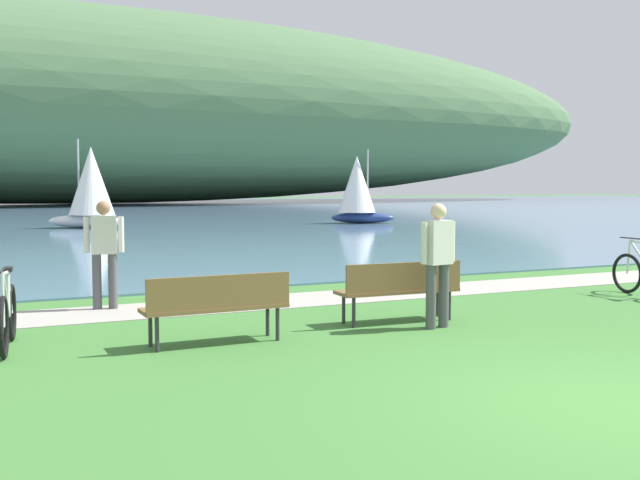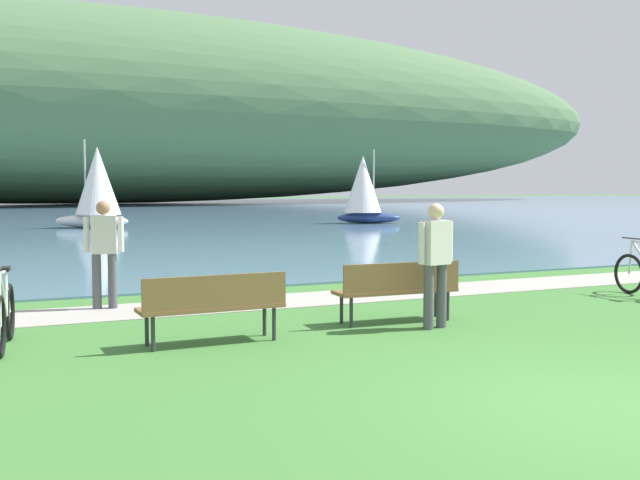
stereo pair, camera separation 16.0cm
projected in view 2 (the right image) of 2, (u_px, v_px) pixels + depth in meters
name	position (u px, v px, depth m)	size (l,w,h in m)	color
ground_plane	(619.00, 406.00, 6.73)	(200.00, 200.00, 0.00)	#3D7533
bay_water	(65.00, 213.00, 50.87)	(180.00, 80.00, 0.04)	#5B7F9E
distant_hillside	(89.00, 106.00, 72.36)	(119.43, 28.00, 18.62)	#4C7047
shoreline_path	(312.00, 299.00, 12.95)	(60.00, 1.50, 0.01)	#A39E93
park_bench_near_camera	(213.00, 303.00, 9.27)	(1.81, 0.51, 0.88)	brown
park_bench_further_along	(398.00, 287.00, 10.71)	(1.82, 0.55, 0.88)	brown
bicycle_leaning_near_bench	(5.00, 316.00, 9.06)	(0.28, 1.76, 1.01)	black
person_at_shoreline	(104.00, 247.00, 11.86)	(0.60, 0.29, 1.71)	#4C4C51
person_on_the_grass	(436.00, 257.00, 10.28)	(0.60, 0.29, 1.71)	#4C4C51
sailboat_nearest_to_shore	(364.00, 189.00, 36.77)	(3.12, 2.45, 3.60)	navy
sailboat_mid_bay	(97.00, 186.00, 33.08)	(3.33, 2.69, 3.88)	white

